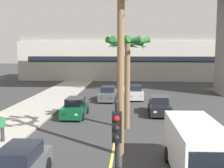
{
  "coord_description": "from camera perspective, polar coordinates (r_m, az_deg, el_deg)",
  "views": [
    {
      "loc": [
        0.94,
        0.04,
        5.51
      ],
      "look_at": [
        0.0,
        14.0,
        3.82
      ],
      "focal_mm": 45.77,
      "sensor_mm": 36.0,
      "label": 1
    }
  ],
  "objects": [
    {
      "name": "lane_stripe_center",
      "position": [
        24.6,
        1.57,
        -6.03
      ],
      "size": [
        0.14,
        56.0,
        0.01
      ],
      "primitive_type": "cube",
      "color": "#DBCC4C",
      "rests_on": "ground"
    },
    {
      "name": "pier_building_backdrop",
      "position": [
        53.25,
        2.85,
        5.3
      ],
      "size": [
        38.16,
        8.04,
        8.16
      ],
      "color": "beige",
      "rests_on": "ground"
    },
    {
      "name": "car_queue_front",
      "position": [
        23.81,
        -7.37,
        -4.76
      ],
      "size": [
        1.86,
        4.11,
        1.56
      ],
      "color": "#0C4728",
      "rests_on": "ground"
    },
    {
      "name": "car_queue_second",
      "position": [
        24.8,
        9.45,
        -4.32
      ],
      "size": [
        1.92,
        4.14,
        1.56
      ],
      "color": "black",
      "rests_on": "ground"
    },
    {
      "name": "car_queue_third",
      "position": [
        31.98,
        4.65,
        -1.73
      ],
      "size": [
        1.93,
        4.15,
        1.56
      ],
      "color": "#B7BABF",
      "rests_on": "ground"
    },
    {
      "name": "car_queue_fourth",
      "position": [
        12.78,
        -18.06,
        -15.46
      ],
      "size": [
        1.85,
        4.11,
        1.56
      ],
      "color": "#4C5156",
      "rests_on": "ground"
    },
    {
      "name": "car_queue_fifth",
      "position": [
        30.84,
        -0.8,
        -2.03
      ],
      "size": [
        1.94,
        4.15,
        1.56
      ],
      "color": "#4C5156",
      "rests_on": "ground"
    },
    {
      "name": "delivery_van",
      "position": [
        13.12,
        16.4,
        -12.17
      ],
      "size": [
        2.24,
        5.29,
        2.36
      ],
      "color": "white",
      "rests_on": "ground"
    },
    {
      "name": "traffic_light_median_near",
      "position": [
        7.5,
        0.99,
        -14.99
      ],
      "size": [
        0.24,
        0.37,
        4.2
      ],
      "color": "black",
      "rests_on": "ground"
    },
    {
      "name": "palm_tree_near_median",
      "position": [
        19.56,
        3.06,
        6.46
      ],
      "size": [
        3.13,
        3.14,
        6.49
      ],
      "color": "brown",
      "rests_on": "ground"
    },
    {
      "name": "palm_tree_mid_median",
      "position": [
        36.67,
        2.06,
        6.72
      ],
      "size": [
        3.32,
        3.32,
        6.65
      ],
      "color": "brown",
      "rests_on": "ground"
    },
    {
      "name": "palm_tree_far_median",
      "position": [
        14.69,
        1.78,
        15.16
      ],
      "size": [
        3.58,
        3.6,
        9.14
      ],
      "color": "brown",
      "rests_on": "ground"
    },
    {
      "name": "pedestrian_far_along",
      "position": [
        18.03,
        -21.09,
        -8.07
      ],
      "size": [
        0.34,
        0.22,
        1.62
      ],
      "color": "#2D2D38",
      "rests_on": "sidewalk_left"
    }
  ]
}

